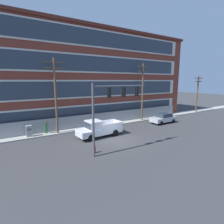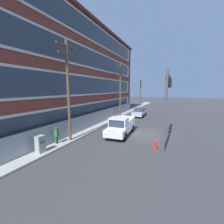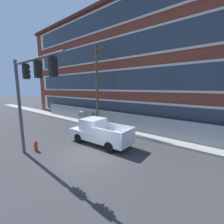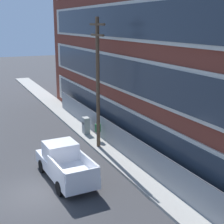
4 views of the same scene
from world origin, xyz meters
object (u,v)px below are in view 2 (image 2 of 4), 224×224
object	(u,v)px
utility_pole_midblock	(120,89)
utility_pole_far_east	(140,92)
pedestrian_near_cabinet	(56,135)
sedan_silver	(139,112)
traffic_signal_mast	(168,93)
pickup_truck_white	(121,126)
utility_pole_near_corner	(68,88)
electrical_cabinet	(40,145)
fire_hydrant	(155,145)

from	to	relation	value
utility_pole_midblock	utility_pole_far_east	world-z (taller)	utility_pole_midblock
pedestrian_near_cabinet	sedan_silver	bearing A→B (deg)	-11.43
traffic_signal_mast	pickup_truck_white	world-z (taller)	traffic_signal_mast
utility_pole_near_corner	electrical_cabinet	bearing A→B (deg)	176.09
utility_pole_far_east	electrical_cabinet	size ratio (longest dim) A/B	5.12
sedan_silver	pedestrian_near_cabinet	bearing A→B (deg)	168.57
traffic_signal_mast	utility_pole_midblock	distance (m)	14.24
utility_pole_near_corner	utility_pole_far_east	bearing A→B (deg)	-0.05
utility_pole_near_corner	utility_pole_far_east	distance (m)	29.02
utility_pole_near_corner	electrical_cabinet	size ratio (longest dim) A/B	6.23
utility_pole_near_corner	pedestrian_near_cabinet	size ratio (longest dim) A/B	5.51
fire_hydrant	pedestrian_near_cabinet	bearing A→B (deg)	107.55
traffic_signal_mast	utility_pole_midblock	bearing A→B (deg)	37.23
utility_pole_near_corner	sedan_silver	bearing A→B (deg)	-10.66
fire_hydrant	traffic_signal_mast	bearing A→B (deg)	-26.14
traffic_signal_mast	utility_pole_far_east	world-z (taller)	utility_pole_far_east
utility_pole_near_corner	utility_pole_far_east	size ratio (longest dim) A/B	1.22
sedan_silver	utility_pole_near_corner	distance (m)	16.68
pickup_truck_white	traffic_signal_mast	bearing A→B (deg)	-103.81
traffic_signal_mast	utility_pole_far_east	distance (m)	27.60
pedestrian_near_cabinet	fire_hydrant	bearing A→B (deg)	-72.45
utility_pole_far_east	electrical_cabinet	world-z (taller)	utility_pole_far_east
utility_pole_near_corner	pedestrian_near_cabinet	bearing A→B (deg)	159.33
sedan_silver	utility_pole_near_corner	world-z (taller)	utility_pole_near_corner
pickup_truck_white	utility_pole_near_corner	distance (m)	6.81
traffic_signal_mast	electrical_cabinet	xyz separation A→B (m)	(-5.97, 8.68, -3.97)
traffic_signal_mast	utility_pole_near_corner	xyz separation A→B (m)	(-2.73, 8.46, 0.41)
electrical_cabinet	pedestrian_near_cabinet	world-z (taller)	pedestrian_near_cabinet
pedestrian_near_cabinet	utility_pole_midblock	bearing A→B (deg)	-1.24
sedan_silver	utility_pole_near_corner	bearing A→B (deg)	169.34
utility_pole_far_east	utility_pole_midblock	bearing A→B (deg)	179.33
sedan_silver	electrical_cabinet	distance (m)	19.34
utility_pole_near_corner	pedestrian_near_cabinet	world-z (taller)	utility_pole_near_corner
traffic_signal_mast	utility_pole_midblock	size ratio (longest dim) A/B	0.69
traffic_signal_mast	sedan_silver	size ratio (longest dim) A/B	1.48
electrical_cabinet	sedan_silver	bearing A→B (deg)	-9.53
utility_pole_near_corner	utility_pole_midblock	distance (m)	14.06
traffic_signal_mast	pickup_truck_white	xyz separation A→B (m)	(1.17, 4.74, -3.76)
pickup_truck_white	utility_pole_far_east	distance (m)	25.60
utility_pole_midblock	sedan_silver	bearing A→B (deg)	-60.48
utility_pole_midblock	fire_hydrant	world-z (taller)	utility_pole_midblock
utility_pole_near_corner	electrical_cabinet	distance (m)	5.46
pickup_truck_white	utility_pole_near_corner	size ratio (longest dim) A/B	0.60
sedan_silver	fire_hydrant	size ratio (longest dim) A/B	5.58
pickup_truck_white	sedan_silver	world-z (taller)	pickup_truck_white
traffic_signal_mast	sedan_silver	xyz separation A→B (m)	(13.10, 5.48, -3.92)
sedan_silver	utility_pole_far_east	bearing A→B (deg)	12.63
utility_pole_far_east	pedestrian_near_cabinet	bearing A→B (deg)	179.04
utility_pole_near_corner	fire_hydrant	bearing A→B (deg)	-80.24
utility_pole_midblock	electrical_cabinet	world-z (taller)	utility_pole_midblock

